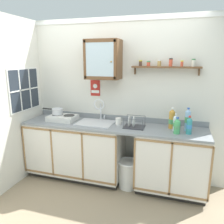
# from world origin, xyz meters

# --- Properties ---
(floor) EXTENTS (5.77, 5.77, 0.00)m
(floor) POSITION_xyz_m (0.00, 0.00, 0.00)
(floor) COLOR gray
(floor) RESTS_ON ground
(back_wall) EXTENTS (3.37, 0.07, 2.48)m
(back_wall) POSITION_xyz_m (0.00, 0.72, 1.25)
(back_wall) COLOR silver
(back_wall) RESTS_ON ground
(lower_cabinet_run) EXTENTS (1.54, 0.60, 0.89)m
(lower_cabinet_run) POSITION_xyz_m (-0.61, 0.40, 0.45)
(lower_cabinet_run) COLOR black
(lower_cabinet_run) RESTS_ON ground
(lower_cabinet_run_right) EXTENTS (0.98, 0.60, 0.89)m
(lower_cabinet_run_right) POSITION_xyz_m (0.89, 0.40, 0.45)
(lower_cabinet_run_right) COLOR black
(lower_cabinet_run_right) RESTS_ON ground
(countertop) EXTENTS (2.73, 0.62, 0.03)m
(countertop) POSITION_xyz_m (0.00, 0.40, 0.91)
(countertop) COLOR gray
(countertop) RESTS_ON lower_cabinet_run
(backsplash) EXTENTS (2.73, 0.02, 0.08)m
(backsplash) POSITION_xyz_m (0.00, 0.69, 0.96)
(backsplash) COLOR gray
(backsplash) RESTS_ON countertop
(sink) EXTENTS (0.54, 0.46, 0.47)m
(sink) POSITION_xyz_m (-0.27, 0.44, 0.91)
(sink) COLOR silver
(sink) RESTS_ON countertop
(hot_plate_stove) EXTENTS (0.43, 0.32, 0.09)m
(hot_plate_stove) POSITION_xyz_m (-0.83, 0.41, 0.96)
(hot_plate_stove) COLOR silver
(hot_plate_stove) RESTS_ON countertop
(saucepan) EXTENTS (0.36, 0.18, 0.10)m
(saucepan) POSITION_xyz_m (-0.94, 0.44, 1.06)
(saucepan) COLOR silver
(saucepan) RESTS_ON hot_plate_stove
(bottle_water_blue_0) EXTENTS (0.08, 0.08, 0.32)m
(bottle_water_blue_0) POSITION_xyz_m (1.06, 0.44, 1.07)
(bottle_water_blue_0) COLOR #8CB7E0
(bottle_water_blue_0) RESTS_ON countertop
(bottle_water_clear_1) EXTENTS (0.07, 0.07, 0.24)m
(bottle_water_clear_1) POSITION_xyz_m (0.90, 0.39, 1.03)
(bottle_water_clear_1) COLOR silver
(bottle_water_clear_1) RESTS_ON countertop
(bottle_detergent_teal_2) EXTENTS (0.07, 0.07, 0.24)m
(bottle_detergent_teal_2) POSITION_xyz_m (1.08, 0.31, 1.03)
(bottle_detergent_teal_2) COLOR teal
(bottle_detergent_teal_2) RESTS_ON countertop
(bottle_soda_green_3) EXTENTS (0.08, 0.08, 0.22)m
(bottle_soda_green_3) POSITION_xyz_m (0.93, 0.28, 1.02)
(bottle_soda_green_3) COLOR #4CB266
(bottle_soda_green_3) RESTS_ON countertop
(bottle_juice_amber_4) EXTENTS (0.09, 0.09, 0.30)m
(bottle_juice_amber_4) POSITION_xyz_m (0.85, 0.50, 1.05)
(bottle_juice_amber_4) COLOR gold
(bottle_juice_amber_4) RESTS_ON countertop
(dish_rack) EXTENTS (0.29, 0.24, 0.17)m
(dish_rack) POSITION_xyz_m (0.33, 0.39, 0.96)
(dish_rack) COLOR #333338
(dish_rack) RESTS_ON countertop
(mug) EXTENTS (0.09, 0.12, 0.10)m
(mug) POSITION_xyz_m (0.09, 0.45, 0.97)
(mug) COLOR white
(mug) RESTS_ON countertop
(wall_cabinet) EXTENTS (0.50, 0.35, 0.57)m
(wall_cabinet) POSITION_xyz_m (-0.17, 0.53, 1.87)
(wall_cabinet) COLOR brown
(spice_shelf) EXTENTS (0.95, 0.14, 0.23)m
(spice_shelf) POSITION_xyz_m (0.72, 0.63, 1.78)
(spice_shelf) COLOR brown
(warning_sign) EXTENTS (0.16, 0.01, 0.25)m
(warning_sign) POSITION_xyz_m (-0.37, 0.69, 1.42)
(warning_sign) COLOR #B2261E
(window) EXTENTS (0.03, 0.69, 0.66)m
(window) POSITION_xyz_m (-1.38, 0.26, 1.41)
(window) COLOR #262D38
(trash_bin) EXTENTS (0.32, 0.32, 0.42)m
(trash_bin) POSITION_xyz_m (0.28, 0.32, 0.22)
(trash_bin) COLOR silver
(trash_bin) RESTS_ON ground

